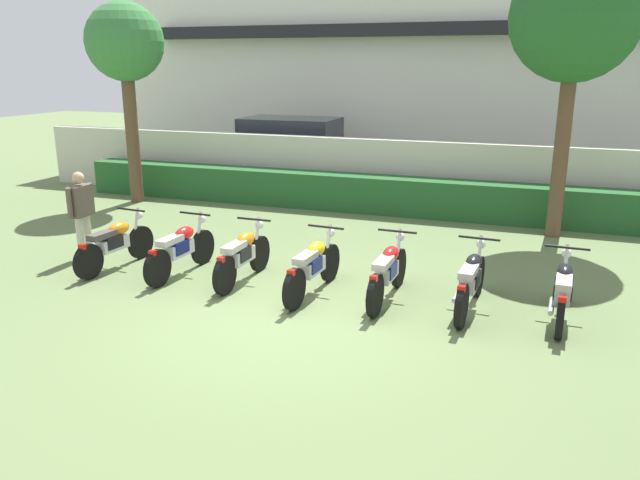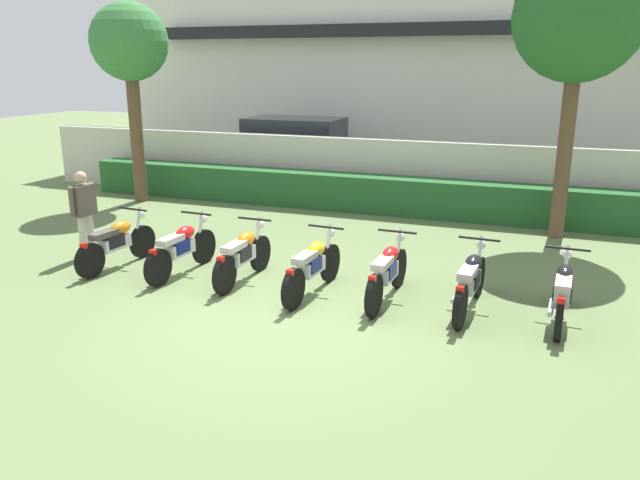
{
  "view_description": "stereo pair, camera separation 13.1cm",
  "coord_description": "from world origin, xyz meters",
  "px_view_note": "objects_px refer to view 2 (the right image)",
  "views": [
    {
      "loc": [
        3.13,
        -7.38,
        3.43
      ],
      "look_at": [
        0.0,
        1.4,
        0.76
      ],
      "focal_mm": 34.9,
      "sensor_mm": 36.0,
      "label": 1
    },
    {
      "loc": [
        3.25,
        -7.33,
        3.43
      ],
      "look_at": [
        0.0,
        1.4,
        0.76
      ],
      "focal_mm": 34.9,
      "sensor_mm": 36.0,
      "label": 2
    }
  ],
  "objects_px": {
    "parked_car": "(300,151)",
    "motorcycle_in_row_0": "(116,243)",
    "tree_near_inspector": "(129,46)",
    "motorcycle_in_row_1": "(181,248)",
    "motorcycle_in_row_3": "(313,266)",
    "motorcycle_in_row_4": "(387,272)",
    "motorcycle_in_row_6": "(562,292)",
    "inspector_person": "(84,207)",
    "tree_far_side": "(579,19)",
    "motorcycle_in_row_2": "(243,255)",
    "motorcycle_in_row_5": "(470,281)"
  },
  "relations": [
    {
      "from": "tree_near_inspector",
      "to": "motorcycle_in_row_0",
      "type": "distance_m",
      "value": 6.43
    },
    {
      "from": "tree_near_inspector",
      "to": "motorcycle_in_row_1",
      "type": "height_order",
      "value": "tree_near_inspector"
    },
    {
      "from": "tree_near_inspector",
      "to": "motorcycle_in_row_6",
      "type": "height_order",
      "value": "tree_near_inspector"
    },
    {
      "from": "parked_car",
      "to": "motorcycle_in_row_0",
      "type": "distance_m",
      "value": 8.35
    },
    {
      "from": "motorcycle_in_row_2",
      "to": "motorcycle_in_row_0",
      "type": "bearing_deg",
      "value": 93.56
    },
    {
      "from": "tree_far_side",
      "to": "motorcycle_in_row_3",
      "type": "height_order",
      "value": "tree_far_side"
    },
    {
      "from": "tree_far_side",
      "to": "motorcycle_in_row_6",
      "type": "bearing_deg",
      "value": -89.05
    },
    {
      "from": "motorcycle_in_row_6",
      "to": "motorcycle_in_row_0",
      "type": "bearing_deg",
      "value": 93.61
    },
    {
      "from": "parked_car",
      "to": "tree_far_side",
      "type": "height_order",
      "value": "tree_far_side"
    },
    {
      "from": "tree_near_inspector",
      "to": "tree_far_side",
      "type": "relative_size",
      "value": 0.88
    },
    {
      "from": "parked_car",
      "to": "motorcycle_in_row_5",
      "type": "xyz_separation_m",
      "value": [
        5.96,
        -8.22,
        -0.49
      ]
    },
    {
      "from": "parked_car",
      "to": "tree_far_side",
      "type": "distance_m",
      "value": 8.61
    },
    {
      "from": "motorcycle_in_row_6",
      "to": "inspector_person",
      "type": "height_order",
      "value": "inspector_person"
    },
    {
      "from": "motorcycle_in_row_3",
      "to": "motorcycle_in_row_6",
      "type": "relative_size",
      "value": 1.07
    },
    {
      "from": "tree_near_inspector",
      "to": "motorcycle_in_row_1",
      "type": "relative_size",
      "value": 2.56
    },
    {
      "from": "motorcycle_in_row_2",
      "to": "motorcycle_in_row_5",
      "type": "relative_size",
      "value": 0.94
    },
    {
      "from": "motorcycle_in_row_3",
      "to": "tree_near_inspector",
      "type": "bearing_deg",
      "value": 58.08
    },
    {
      "from": "motorcycle_in_row_5",
      "to": "motorcycle_in_row_6",
      "type": "xyz_separation_m",
      "value": [
        1.22,
        0.03,
        -0.01
      ]
    },
    {
      "from": "motorcycle_in_row_2",
      "to": "inspector_person",
      "type": "distance_m",
      "value": 3.32
    },
    {
      "from": "parked_car",
      "to": "motorcycle_in_row_5",
      "type": "bearing_deg",
      "value": -54.66
    },
    {
      "from": "parked_car",
      "to": "motorcycle_in_row_0",
      "type": "relative_size",
      "value": 2.43
    },
    {
      "from": "motorcycle_in_row_3",
      "to": "motorcycle_in_row_2",
      "type": "bearing_deg",
      "value": 87.49
    },
    {
      "from": "motorcycle_in_row_1",
      "to": "motorcycle_in_row_4",
      "type": "bearing_deg",
      "value": -86.27
    },
    {
      "from": "tree_far_side",
      "to": "motorcycle_in_row_0",
      "type": "xyz_separation_m",
      "value": [
        -7.11,
        -4.74,
        -3.76
      ]
    },
    {
      "from": "motorcycle_in_row_2",
      "to": "motorcycle_in_row_6",
      "type": "height_order",
      "value": "motorcycle_in_row_2"
    },
    {
      "from": "motorcycle_in_row_1",
      "to": "motorcycle_in_row_2",
      "type": "xyz_separation_m",
      "value": [
        1.13,
        0.02,
        -0.0
      ]
    },
    {
      "from": "motorcycle_in_row_3",
      "to": "parked_car",
      "type": "bearing_deg",
      "value": 27.32
    },
    {
      "from": "motorcycle_in_row_1",
      "to": "tree_near_inspector",
      "type": "bearing_deg",
      "value": 45.48
    },
    {
      "from": "parked_car",
      "to": "motorcycle_in_row_3",
      "type": "bearing_deg",
      "value": -67.17
    },
    {
      "from": "motorcycle_in_row_2",
      "to": "motorcycle_in_row_5",
      "type": "xyz_separation_m",
      "value": [
        3.59,
        0.01,
        0.0
      ]
    },
    {
      "from": "motorcycle_in_row_4",
      "to": "motorcycle_in_row_5",
      "type": "relative_size",
      "value": 0.99
    },
    {
      "from": "motorcycle_in_row_0",
      "to": "motorcycle_in_row_1",
      "type": "xyz_separation_m",
      "value": [
        1.24,
        0.08,
        0.0
      ]
    },
    {
      "from": "tree_far_side",
      "to": "motorcycle_in_row_2",
      "type": "distance_m",
      "value": 7.61
    },
    {
      "from": "motorcycle_in_row_4",
      "to": "inspector_person",
      "type": "relative_size",
      "value": 1.22
    },
    {
      "from": "tree_far_side",
      "to": "motorcycle_in_row_6",
      "type": "height_order",
      "value": "tree_far_side"
    },
    {
      "from": "tree_near_inspector",
      "to": "motorcycle_in_row_1",
      "type": "distance_m",
      "value": 7.03
    },
    {
      "from": "tree_far_side",
      "to": "motorcycle_in_row_5",
      "type": "height_order",
      "value": "tree_far_side"
    },
    {
      "from": "motorcycle_in_row_3",
      "to": "motorcycle_in_row_6",
      "type": "height_order",
      "value": "motorcycle_in_row_3"
    },
    {
      "from": "motorcycle_in_row_2",
      "to": "motorcycle_in_row_6",
      "type": "relative_size",
      "value": 1.0
    },
    {
      "from": "motorcycle_in_row_0",
      "to": "motorcycle_in_row_3",
      "type": "relative_size",
      "value": 0.96
    },
    {
      "from": "parked_car",
      "to": "motorcycle_in_row_6",
      "type": "distance_m",
      "value": 10.91
    },
    {
      "from": "parked_car",
      "to": "motorcycle_in_row_6",
      "type": "xyz_separation_m",
      "value": [
        7.18,
        -8.2,
        -0.5
      ]
    },
    {
      "from": "motorcycle_in_row_4",
      "to": "motorcycle_in_row_6",
      "type": "height_order",
      "value": "motorcycle_in_row_4"
    },
    {
      "from": "parked_car",
      "to": "motorcycle_in_row_0",
      "type": "bearing_deg",
      "value": -90.61
    },
    {
      "from": "motorcycle_in_row_6",
      "to": "motorcycle_in_row_5",
      "type": "bearing_deg",
      "value": 93.79
    },
    {
      "from": "motorcycle_in_row_1",
      "to": "motorcycle_in_row_0",
      "type": "bearing_deg",
      "value": 97.18
    },
    {
      "from": "parked_car",
      "to": "motorcycle_in_row_0",
      "type": "xyz_separation_m",
      "value": [
        -0.0,
        -8.34,
        -0.49
      ]
    },
    {
      "from": "motorcycle_in_row_0",
      "to": "inspector_person",
      "type": "distance_m",
      "value": 1.07
    },
    {
      "from": "tree_near_inspector",
      "to": "inspector_person",
      "type": "distance_m",
      "value": 5.58
    },
    {
      "from": "inspector_person",
      "to": "motorcycle_in_row_1",
      "type": "bearing_deg",
      "value": -6.34
    }
  ]
}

